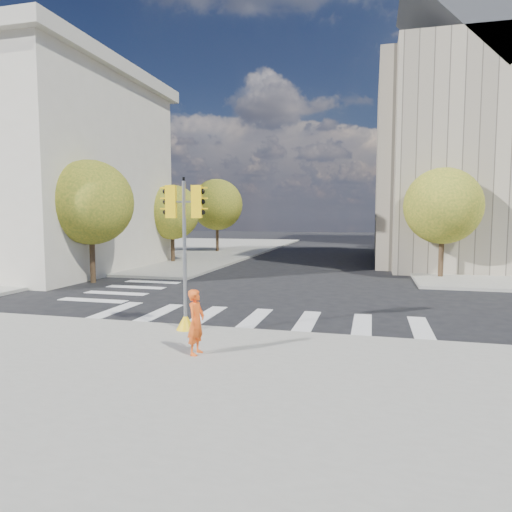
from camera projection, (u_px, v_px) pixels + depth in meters
The scene contains 13 objects.
ground at pixel (271, 307), 17.66m from camera, with size 160.00×160.00×0.00m, color black.
sidewalk_near at pixel (117, 441), 7.04m from camera, with size 30.00×14.00×0.15m, color gray.
sidewalk_far_left at pixel (138, 249), 47.66m from camera, with size 28.00×40.00×0.15m, color gray.
tree_lw_near at pixel (91, 203), 23.73m from camera, with size 4.40×4.40×6.41m.
tree_lw_mid at pixel (172, 212), 33.42m from camera, with size 4.00×4.00×5.77m.
tree_lw_far at pixel (217, 205), 43.00m from camera, with size 4.80×4.80×6.95m.
tree_re_near at pixel (443, 206), 25.11m from camera, with size 4.20×4.20×6.16m.
tree_re_mid at pixel (421, 205), 36.66m from camera, with size 4.60×4.60×6.66m.
tree_re_far at pixel (409, 212), 48.29m from camera, with size 4.00×4.00×5.88m.
lamp_near at pixel (442, 199), 28.80m from camera, with size 0.35×0.18×8.11m.
lamp_far at pixel (420, 204), 42.31m from camera, with size 0.35×0.18×8.11m.
traffic_signal at pixel (185, 266), 13.43m from camera, with size 1.08×0.56×4.50m.
photographer at pixel (196, 322), 11.12m from camera, with size 0.59×0.38×1.61m, color #F15516.
Camera 1 is at (3.74, -17.02, 3.55)m, focal length 32.00 mm.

